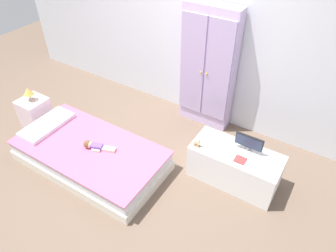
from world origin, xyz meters
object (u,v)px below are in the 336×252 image
(tv_monitor, at_px, (249,143))
(rocking_horse_toy, at_px, (197,143))
(nightstand, at_px, (35,113))
(book_red, at_px, (240,160))
(wardrobe, at_px, (208,69))
(table_lamp, at_px, (28,92))
(tv_stand, at_px, (234,166))
(bed, at_px, (91,155))
(doll, at_px, (94,146))

(tv_monitor, xyz_separation_m, rocking_horse_toy, (-0.51, -0.23, -0.07))
(nightstand, height_order, book_red, book_red)
(wardrobe, bearing_deg, rocking_horse_toy, -68.44)
(table_lamp, bearing_deg, book_red, 8.40)
(tv_stand, xyz_separation_m, rocking_horse_toy, (-0.42, -0.15, 0.28))
(book_red, bearing_deg, tv_stand, 126.53)
(nightstand, relative_size, tv_monitor, 1.38)
(tv_stand, bearing_deg, wardrobe, 133.79)
(table_lamp, relative_size, book_red, 1.62)
(wardrobe, distance_m, book_red, 1.36)
(wardrobe, xyz_separation_m, book_red, (0.89, -0.95, -0.39))
(rocking_horse_toy, xyz_separation_m, book_red, (0.49, 0.05, -0.05))
(wardrobe, bearing_deg, table_lamp, -145.13)
(tv_monitor, bearing_deg, rocking_horse_toy, -155.89)
(bed, distance_m, tv_stand, 1.74)
(wardrobe, bearing_deg, bed, -116.77)
(bed, distance_m, nightstand, 1.20)
(bed, bearing_deg, tv_stand, 23.55)
(tv_stand, relative_size, rocking_horse_toy, 8.66)
(table_lamp, height_order, tv_stand, table_lamp)
(tv_stand, bearing_deg, book_red, -53.47)
(table_lamp, bearing_deg, tv_monitor, 11.84)
(nightstand, relative_size, rocking_horse_toy, 3.68)
(table_lamp, xyz_separation_m, tv_stand, (2.78, 0.52, -0.34))
(rocking_horse_toy, bearing_deg, book_red, 5.43)
(table_lamp, distance_m, book_red, 2.89)
(bed, xyz_separation_m, wardrobe, (0.78, 1.54, 0.70))
(table_lamp, relative_size, tv_stand, 0.19)
(doll, height_order, rocking_horse_toy, rocking_horse_toy)
(bed, height_order, table_lamp, table_lamp)
(bed, relative_size, rocking_horse_toy, 15.78)
(doll, distance_m, tv_monitor, 1.79)
(bed, distance_m, tv_monitor, 1.89)
(doll, relative_size, tv_stand, 0.38)
(tv_monitor, bearing_deg, bed, -155.33)
(book_red, bearing_deg, tv_monitor, 86.27)
(doll, height_order, tv_monitor, tv_monitor)
(table_lamp, distance_m, rocking_horse_toy, 2.39)
(book_red, bearing_deg, table_lamp, -171.60)
(nightstand, height_order, rocking_horse_toy, rocking_horse_toy)
(doll, relative_size, table_lamp, 1.99)
(bed, distance_m, book_red, 1.79)
(nightstand, xyz_separation_m, book_red, (2.86, 0.42, 0.24))
(wardrobe, xyz_separation_m, tv_stand, (0.81, -0.85, -0.62))
(table_lamp, distance_m, tv_monitor, 2.93)
(doll, distance_m, book_red, 1.70)
(nightstand, xyz_separation_m, table_lamp, (0.00, 0.00, 0.35))
(tv_monitor, height_order, rocking_horse_toy, tv_monitor)
(nightstand, xyz_separation_m, tv_monitor, (2.87, 0.60, 0.36))
(tv_stand, height_order, rocking_horse_toy, rocking_horse_toy)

